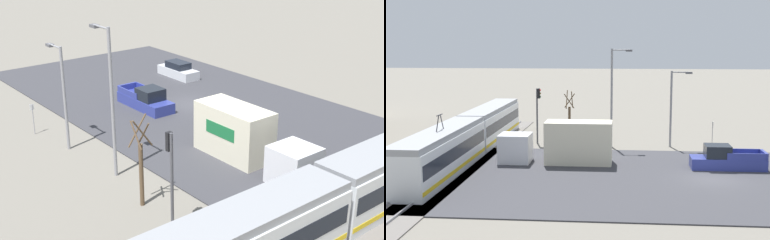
{
  "view_description": "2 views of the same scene",
  "coord_description": "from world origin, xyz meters",
  "views": [
    {
      "loc": [
        26.45,
        33.18,
        14.67
      ],
      "look_at": [
        7.63,
        9.85,
        3.33
      ],
      "focal_mm": 50.0,
      "sensor_mm": 36.0,
      "label": 1
    },
    {
      "loc": [
        -37.43,
        6.32,
        9.66
      ],
      "look_at": [
        5.59,
        10.09,
        3.36
      ],
      "focal_mm": 50.0,
      "sensor_mm": 36.0,
      "label": 2
    }
  ],
  "objects": [
    {
      "name": "no_parking_sign",
      "position": [
        12.8,
        -1.94,
        1.4
      ],
      "size": [
        0.32,
        0.08,
        2.29
      ],
      "color": "gray",
      "rests_on": "ground"
    },
    {
      "name": "traffic_light_pole",
      "position": [
        12.75,
        14.57,
        3.43
      ],
      "size": [
        0.28,
        0.47,
        5.3
      ],
      "color": "#47474C",
      "rests_on": "ground"
    },
    {
      "name": "ground_plane",
      "position": [
        0.0,
        0.0,
        0.0
      ],
      "size": [
        320.0,
        320.0,
        0.0
      ],
      "primitive_type": "plane",
      "color": "slate"
    },
    {
      "name": "street_lamp_near_crossing",
      "position": [
        12.08,
        1.81,
        4.14
      ],
      "size": [
        0.36,
        1.95,
        7.07
      ],
      "color": "gray",
      "rests_on": "ground"
    },
    {
      "name": "light_rail_tram",
      "position": [
        6.88,
        19.55,
        1.68
      ],
      "size": [
        29.15,
        2.71,
        4.43
      ],
      "color": "silver",
      "rests_on": "ground"
    },
    {
      "name": "street_tree",
      "position": [
        12.45,
        11.5,
        2.34
      ],
      "size": [
        1.21,
        1.01,
        5.15
      ],
      "color": "brown",
      "rests_on": "ground"
    },
    {
      "name": "pickup_truck",
      "position": [
        3.35,
        -1.48,
        0.77
      ],
      "size": [
        1.98,
        5.6,
        1.82
      ],
      "color": "navy",
      "rests_on": "ground"
    },
    {
      "name": "road_surface",
      "position": [
        0.0,
        0.0,
        0.04
      ],
      "size": [
        19.48,
        40.07,
        0.08
      ],
      "color": "#38383D",
      "rests_on": "ground"
    },
    {
      "name": "street_lamp_mid_block",
      "position": [
        11.68,
        7.32,
        5.18
      ],
      "size": [
        0.36,
        1.95,
        9.09
      ],
      "color": "gray",
      "rests_on": "ground"
    },
    {
      "name": "box_truck",
      "position": [
        4.2,
        11.15,
        1.63
      ],
      "size": [
        2.46,
        9.0,
        3.36
      ],
      "color": "silver",
      "rests_on": "ground"
    },
    {
      "name": "rail_bed",
      "position": [
        0.0,
        19.55,
        0.05
      ],
      "size": [
        52.35,
        4.4,
        0.22
      ],
      "color": "slate",
      "rests_on": "ground"
    }
  ]
}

